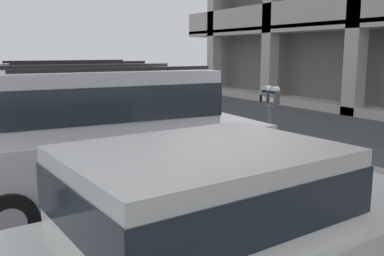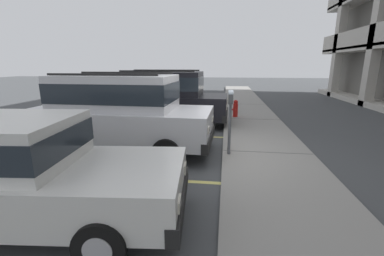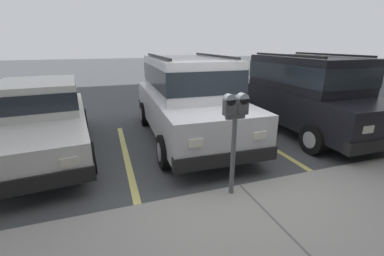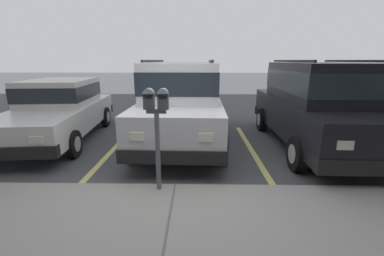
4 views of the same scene
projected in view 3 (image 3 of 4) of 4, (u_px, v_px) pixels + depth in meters
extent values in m
cube|color=#444749|center=(233.00, 188.00, 4.38)|extent=(80.00, 80.00, 0.10)
cube|color=gray|center=(283.00, 233.00, 3.18)|extent=(40.00, 2.20, 0.12)
cube|color=#606060|center=(284.00, 229.00, 3.16)|extent=(0.03, 2.16, 0.00)
cube|color=#DBD16B|center=(366.00, 130.00, 7.12)|extent=(0.12, 4.80, 0.01)
cube|color=#DBD16B|center=(267.00, 144.00, 6.12)|extent=(0.12, 4.80, 0.01)
cube|color=#DBD16B|center=(128.00, 164.00, 5.12)|extent=(0.12, 4.80, 0.01)
cube|color=silver|center=(188.00, 110.00, 6.34)|extent=(1.96, 4.75, 0.80)
cube|color=silver|center=(187.00, 76.00, 6.13)|extent=(1.69, 2.96, 0.84)
cube|color=#232B33|center=(187.00, 75.00, 6.12)|extent=(1.72, 2.98, 0.46)
cube|color=black|center=(227.00, 158.00, 4.34)|extent=(1.88, 0.21, 0.24)
cube|color=black|center=(168.00, 102.00, 8.52)|extent=(1.88, 0.21, 0.24)
cube|color=silver|center=(196.00, 143.00, 4.02)|extent=(0.24, 0.04, 0.14)
cube|color=silver|center=(260.00, 136.00, 4.34)|extent=(0.24, 0.04, 0.14)
cylinder|color=black|center=(164.00, 152.00, 4.89)|extent=(0.22, 0.66, 0.66)
cylinder|color=#B2B2B7|center=(164.00, 152.00, 4.89)|extent=(0.23, 0.37, 0.36)
cylinder|color=black|center=(248.00, 141.00, 5.40)|extent=(0.22, 0.66, 0.66)
cylinder|color=#B2B2B7|center=(248.00, 141.00, 5.40)|extent=(0.23, 0.37, 0.36)
cylinder|color=black|center=(144.00, 114.00, 7.53)|extent=(0.22, 0.66, 0.66)
cylinder|color=#B2B2B7|center=(144.00, 114.00, 7.53)|extent=(0.23, 0.37, 0.36)
cylinder|color=black|center=(202.00, 109.00, 8.04)|extent=(0.22, 0.66, 0.66)
cylinder|color=#B2B2B7|center=(202.00, 109.00, 8.04)|extent=(0.23, 0.37, 0.36)
cube|color=black|center=(158.00, 57.00, 5.79)|extent=(0.12, 2.62, 0.05)
cube|color=black|center=(214.00, 56.00, 6.18)|extent=(0.12, 2.62, 0.05)
cube|color=black|center=(303.00, 104.00, 6.97)|extent=(1.93, 4.73, 0.80)
cube|color=black|center=(306.00, 73.00, 6.75)|extent=(1.67, 2.94, 0.84)
cube|color=#232B33|center=(306.00, 72.00, 6.75)|extent=(1.70, 2.97, 0.46)
cube|color=black|center=(384.00, 143.00, 4.97)|extent=(1.88, 0.20, 0.24)
cube|color=black|center=(257.00, 98.00, 9.14)|extent=(1.88, 0.20, 0.24)
cube|color=silver|center=(368.00, 130.00, 4.64)|extent=(0.24, 0.03, 0.14)
cylinder|color=black|center=(313.00, 139.00, 5.51)|extent=(0.21, 0.66, 0.66)
cylinder|color=#B2B2B7|center=(313.00, 139.00, 5.51)|extent=(0.23, 0.37, 0.36)
cylinder|color=black|center=(375.00, 131.00, 6.04)|extent=(0.21, 0.66, 0.66)
cylinder|color=#B2B2B7|center=(375.00, 131.00, 6.04)|extent=(0.23, 0.37, 0.36)
cylinder|color=black|center=(246.00, 108.00, 8.15)|extent=(0.21, 0.66, 0.66)
cylinder|color=#B2B2B7|center=(246.00, 108.00, 8.15)|extent=(0.23, 0.37, 0.36)
cylinder|color=black|center=(293.00, 104.00, 8.67)|extent=(0.21, 0.66, 0.66)
cylinder|color=#B2B2B7|center=(293.00, 104.00, 8.67)|extent=(0.23, 0.37, 0.36)
cube|color=black|center=(286.00, 55.00, 6.41)|extent=(0.10, 2.62, 0.05)
cube|color=black|center=(330.00, 55.00, 6.81)|extent=(0.10, 2.62, 0.05)
cube|color=silver|center=(43.00, 127.00, 5.43)|extent=(2.10, 4.54, 0.60)
cube|color=silver|center=(39.00, 96.00, 5.49)|extent=(1.67, 2.11, 0.64)
cube|color=#232B33|center=(38.00, 95.00, 5.49)|extent=(1.70, 2.14, 0.35)
cube|color=black|center=(31.00, 183.00, 3.62)|extent=(1.74, 0.32, 0.24)
cube|color=black|center=(51.00, 112.00, 7.36)|extent=(1.74, 0.32, 0.24)
cube|color=silver|center=(69.00, 162.00, 3.70)|extent=(0.24, 0.05, 0.14)
cylinder|color=black|center=(91.00, 159.00, 4.67)|extent=(0.22, 0.61, 0.60)
cylinder|color=#B2B2B7|center=(91.00, 159.00, 4.67)|extent=(0.21, 0.35, 0.33)
cylinder|color=black|center=(12.00, 128.00, 6.38)|extent=(0.22, 0.61, 0.60)
cylinder|color=#B2B2B7|center=(12.00, 128.00, 6.38)|extent=(0.21, 0.35, 0.33)
cylinder|color=black|center=(84.00, 120.00, 7.03)|extent=(0.22, 0.61, 0.60)
cylinder|color=#B2B2B7|center=(84.00, 120.00, 7.03)|extent=(0.21, 0.35, 0.33)
cylinder|color=#595B60|center=(233.00, 157.00, 3.75)|extent=(0.07, 0.07, 1.18)
cube|color=#595B60|center=(235.00, 117.00, 3.56)|extent=(0.28, 0.06, 0.06)
cube|color=#424447|center=(242.00, 106.00, 3.55)|extent=(0.15, 0.11, 0.22)
cylinder|color=#8C99A3|center=(243.00, 98.00, 3.51)|extent=(0.15, 0.11, 0.15)
cube|color=#B7B293|center=(240.00, 108.00, 3.61)|extent=(0.08, 0.01, 0.08)
cube|color=#424447|center=(229.00, 107.00, 3.48)|extent=(0.15, 0.11, 0.22)
cylinder|color=#8C99A3|center=(229.00, 99.00, 3.45)|extent=(0.15, 0.11, 0.15)
cube|color=#B7B293|center=(227.00, 109.00, 3.55)|extent=(0.08, 0.01, 0.08)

